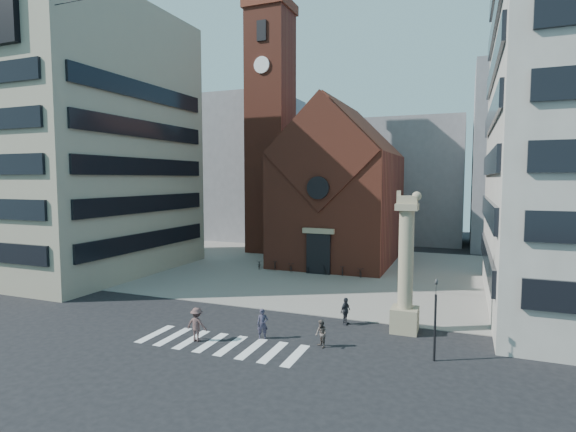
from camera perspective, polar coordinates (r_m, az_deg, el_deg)
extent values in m
plane|color=black|center=(29.54, -6.47, -13.80)|extent=(120.00, 120.00, 0.00)
cube|color=gray|center=(46.59, 4.68, -6.84)|extent=(46.00, 30.00, 0.05)
cube|color=brown|center=(51.52, 6.67, 0.97)|extent=(12.00, 16.00, 12.00)
cube|color=maroon|center=(51.86, 6.85, 7.62)|extent=(12.00, 15.40, 12.00)
cube|color=brown|center=(43.85, 4.03, 8.17)|extent=(11.76, 0.50, 11.76)
cylinder|color=black|center=(43.36, 3.83, 3.58)|extent=(2.20, 0.30, 2.20)
cube|color=black|center=(44.21, 3.88, -4.86)|extent=(2.40, 0.30, 4.00)
cube|color=gray|center=(43.84, 3.88, -1.91)|extent=(3.20, 0.40, 0.50)
cube|color=brown|center=(57.85, -2.22, 10.34)|extent=(5.00, 5.00, 30.00)
cube|color=maroon|center=(61.35, -2.27, 25.00)|extent=(5.50, 5.50, 1.20)
cylinder|color=white|center=(56.86, -3.37, 18.62)|extent=(2.00, 0.20, 2.00)
cube|color=black|center=(57.94, -3.39, 22.46)|extent=(1.20, 0.20, 2.40)
cube|color=gray|center=(51.02, -25.66, 8.36)|extent=(18.00, 20.00, 26.00)
cube|color=gray|center=(72.74, -5.62, 6.02)|extent=(16.00, 14.00, 22.00)
cube|color=gray|center=(70.05, 15.73, 4.28)|extent=(14.00, 12.00, 18.00)
cube|color=gray|center=(67.29, 29.28, 6.39)|extent=(16.00, 14.00, 24.00)
cube|color=gray|center=(29.17, 14.59, -12.62)|extent=(1.60, 1.60, 1.50)
cylinder|color=gray|center=(28.29, 14.75, -5.35)|extent=(0.90, 0.90, 6.00)
cube|color=gray|center=(27.91, 14.89, 1.13)|extent=(1.30, 1.30, 0.40)
cube|color=gray|center=(27.89, 14.90, 1.95)|extent=(1.20, 0.50, 0.55)
sphere|color=gray|center=(27.82, 16.04, 2.43)|extent=(0.56, 0.56, 0.56)
cube|color=gray|center=(27.94, 13.90, 2.79)|extent=(0.25, 0.15, 0.35)
cylinder|color=black|center=(24.91, 18.16, -13.35)|extent=(0.12, 0.12, 3.50)
imported|color=black|center=(24.33, 18.30, -8.53)|extent=(0.13, 0.16, 0.80)
imported|color=#2F2C3E|center=(27.12, -3.26, -13.52)|extent=(0.76, 0.65, 1.77)
imported|color=#514640|center=(25.89, 4.24, -14.70)|extent=(0.94, 0.94, 1.54)
imported|color=#24252B|center=(29.78, 7.31, -11.89)|extent=(0.73, 1.11, 1.75)
imported|color=brown|center=(27.22, -11.51, -13.34)|extent=(1.29, 0.77, 1.96)
imported|color=black|center=(47.05, -3.66, -6.14)|extent=(1.22, 1.78, 0.89)
imported|color=black|center=(46.33, -1.68, -6.24)|extent=(1.08, 1.69, 0.98)
imported|color=black|center=(45.68, 0.37, -6.46)|extent=(1.22, 1.78, 0.89)
imported|color=black|center=(45.08, 2.47, -6.55)|extent=(1.08, 1.69, 0.98)
imported|color=black|center=(44.55, 4.62, -6.76)|extent=(1.22, 1.78, 0.89)
imported|color=black|center=(44.07, 6.83, -6.85)|extent=(1.08, 1.69, 0.98)
imported|color=black|center=(43.68, 9.08, -7.04)|extent=(1.22, 1.78, 0.89)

